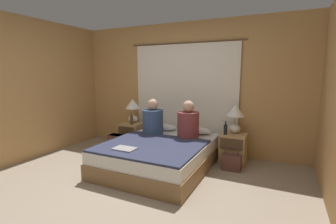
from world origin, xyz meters
TOP-DOWN VIEW (x-y plane):
  - ground_plane at (0.00, 0.00)m, footprint 16.00×16.00m
  - wall_back at (0.00, 2.09)m, footprint 4.70×0.06m
  - wall_left at (-2.32, 0.00)m, footprint 0.06×4.25m
  - curtain_panel at (0.00, 2.03)m, footprint 2.31×0.03m
  - bed at (0.00, 1.01)m, footprint 1.55×1.95m
  - nightstand_left at (-1.04, 1.71)m, footprint 0.42×0.38m
  - nightstand_right at (1.04, 1.71)m, footprint 0.42×0.38m
  - lamp_left at (-1.04, 1.78)m, footprint 0.31×0.31m
  - lamp_right at (1.04, 1.78)m, footprint 0.31×0.31m
  - pillow_left at (-0.34, 1.78)m, footprint 0.56×0.32m
  - pillow_right at (0.34, 1.78)m, footprint 0.56×0.32m
  - blanket_on_bed at (0.00, 0.71)m, footprint 1.49×1.30m
  - person_left_in_bed at (-0.35, 1.40)m, footprint 0.37×0.37m
  - person_right_in_bed at (0.33, 1.40)m, footprint 0.37×0.37m
  - beer_bottle_on_left_stand at (-0.95, 1.60)m, footprint 0.06×0.06m
  - beer_bottle_on_right_stand at (0.92, 1.60)m, footprint 0.06×0.06m
  - laptop_on_bed at (-0.24, 0.35)m, footprint 0.32×0.22m
  - backpack_on_floor at (-1.08, 1.28)m, footprint 0.33×0.21m
  - handbag_on_floor at (1.08, 1.38)m, footprint 0.31×0.16m

SIDE VIEW (x-z plane):
  - ground_plane at x=0.00m, z-range 0.00..0.00m
  - handbag_on_floor at x=1.08m, z-range -0.07..0.34m
  - backpack_on_floor at x=-1.08m, z-range 0.02..0.38m
  - bed at x=0.00m, z-range 0.00..0.43m
  - nightstand_left at x=-1.04m, z-range 0.00..0.52m
  - nightstand_right at x=1.04m, z-range 0.00..0.52m
  - blanket_on_bed at x=0.00m, z-range 0.43..0.46m
  - laptop_on_bed at x=-0.24m, z-range 0.46..0.48m
  - pillow_left at x=-0.34m, z-range 0.43..0.55m
  - pillow_right at x=0.34m, z-range 0.43..0.55m
  - beer_bottle_on_right_stand at x=0.92m, z-range 0.49..0.72m
  - beer_bottle_on_left_stand at x=-0.95m, z-range 0.49..0.72m
  - person_left_in_bed at x=-0.35m, z-range 0.36..1.01m
  - person_right_in_bed at x=0.33m, z-range 0.37..1.02m
  - lamp_left at x=-1.04m, z-range 0.58..1.08m
  - lamp_right at x=1.04m, z-range 0.58..1.08m
  - curtain_panel at x=0.00m, z-range 0.00..2.11m
  - wall_back at x=0.00m, z-range 0.00..2.50m
  - wall_left at x=-2.32m, z-range 0.00..2.50m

